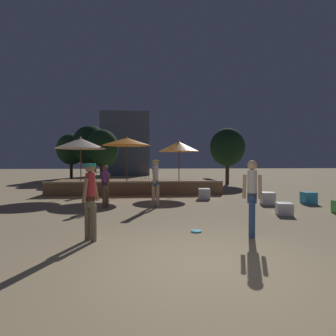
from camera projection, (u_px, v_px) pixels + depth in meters
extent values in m
plane|color=tan|center=(201.00, 265.00, 4.45)|extent=(120.00, 120.00, 0.00)
cube|color=olive|center=(136.00, 186.00, 15.11)|extent=(9.27, 3.15, 0.66)
cube|color=#CCB793|center=(135.00, 182.00, 13.57)|extent=(9.27, 0.12, 0.08)
cylinder|color=brown|center=(127.00, 170.00, 13.56)|extent=(0.05, 0.05, 2.59)
cone|color=orange|center=(127.00, 142.00, 13.52)|extent=(2.51, 2.51, 0.40)
sphere|color=orange|center=(127.00, 137.00, 13.52)|extent=(0.08, 0.08, 0.08)
cylinder|color=brown|center=(179.00, 173.00, 14.09)|extent=(0.05, 0.05, 2.30)
cone|color=orange|center=(179.00, 147.00, 14.06)|extent=(2.20, 2.20, 0.52)
sphere|color=orange|center=(179.00, 141.00, 14.05)|extent=(0.08, 0.08, 0.08)
cylinder|color=brown|center=(81.00, 172.00, 13.47)|extent=(0.05, 0.05, 2.42)
cone|color=beige|center=(81.00, 143.00, 13.43)|extent=(2.57, 2.57, 0.53)
sphere|color=beige|center=(81.00, 138.00, 13.43)|extent=(0.08, 0.08, 0.08)
cube|color=white|center=(284.00, 209.00, 8.67)|extent=(0.60, 0.60, 0.39)
cube|color=white|center=(268.00, 198.00, 10.78)|extent=(0.60, 0.60, 0.49)
cube|color=#2D9EDB|center=(309.00, 198.00, 10.94)|extent=(0.51, 0.51, 0.48)
cube|color=white|center=(204.00, 194.00, 12.29)|extent=(0.57, 0.57, 0.49)
cylinder|color=brown|center=(107.00, 197.00, 10.10)|extent=(0.13, 0.13, 0.75)
cylinder|color=brown|center=(104.00, 198.00, 9.97)|extent=(0.13, 0.13, 0.75)
cylinder|color=#72664C|center=(105.00, 186.00, 10.02)|extent=(0.19, 0.19, 0.24)
cylinder|color=purple|center=(105.00, 178.00, 10.01)|extent=(0.19, 0.19, 0.57)
cylinder|color=brown|center=(102.00, 180.00, 10.10)|extent=(0.15, 0.14, 0.52)
cylinder|color=brown|center=(108.00, 180.00, 9.93)|extent=(0.17, 0.16, 0.52)
sphere|color=brown|center=(105.00, 168.00, 10.00)|extent=(0.20, 0.20, 0.20)
cylinder|color=tan|center=(153.00, 196.00, 10.17)|extent=(0.13, 0.13, 0.85)
cylinder|color=tan|center=(158.00, 196.00, 10.11)|extent=(0.13, 0.13, 0.85)
cylinder|color=#2D4C7F|center=(155.00, 183.00, 10.13)|extent=(0.22, 0.22, 0.24)
cylinder|color=white|center=(155.00, 174.00, 10.12)|extent=(0.22, 0.22, 0.65)
cylinder|color=tan|center=(154.00, 176.00, 9.95)|extent=(0.17, 0.25, 0.58)
cylinder|color=tan|center=(157.00, 176.00, 10.29)|extent=(0.16, 0.22, 0.58)
sphere|color=tan|center=(155.00, 163.00, 10.11)|extent=(0.23, 0.23, 0.23)
cylinder|color=#D8D14C|center=(155.00, 161.00, 10.11)|extent=(0.25, 0.25, 0.07)
cylinder|color=#2D4C7F|center=(252.00, 220.00, 6.04)|extent=(0.13, 0.13, 0.83)
cylinder|color=#2D4C7F|center=(251.00, 218.00, 6.21)|extent=(0.13, 0.13, 0.83)
cylinder|color=#2D4C7F|center=(252.00, 198.00, 6.11)|extent=(0.21, 0.21, 0.24)
cylinder|color=beige|center=(252.00, 184.00, 6.10)|extent=(0.21, 0.21, 0.64)
cylinder|color=tan|center=(260.00, 187.00, 6.07)|extent=(0.11, 0.10, 0.57)
cylinder|color=tan|center=(244.00, 186.00, 6.14)|extent=(0.12, 0.11, 0.57)
sphere|color=tan|center=(252.00, 165.00, 6.09)|extent=(0.23, 0.23, 0.23)
cylinder|color=#72664C|center=(88.00, 222.00, 5.84)|extent=(0.13, 0.13, 0.80)
cylinder|color=#72664C|center=(94.00, 223.00, 5.77)|extent=(0.13, 0.13, 0.80)
cylinder|color=#72664C|center=(90.00, 201.00, 5.79)|extent=(0.21, 0.21, 0.24)
cylinder|color=#B22D33|center=(90.00, 187.00, 5.79)|extent=(0.21, 0.21, 0.61)
cylinder|color=#997051|center=(85.00, 191.00, 5.63)|extent=(0.16, 0.20, 0.55)
cylinder|color=#997051|center=(95.00, 189.00, 5.94)|extent=(0.17, 0.23, 0.55)
sphere|color=#997051|center=(90.00, 168.00, 5.78)|extent=(0.22, 0.22, 0.22)
cylinder|color=teal|center=(90.00, 165.00, 5.77)|extent=(0.24, 0.24, 0.07)
cylinder|color=#47474C|center=(149.00, 175.00, 15.06)|extent=(0.02, 0.02, 0.45)
cylinder|color=#47474C|center=(144.00, 175.00, 15.18)|extent=(0.02, 0.02, 0.45)
cylinder|color=#47474C|center=(146.00, 176.00, 14.79)|extent=(0.02, 0.02, 0.45)
cylinder|color=#47474C|center=(142.00, 175.00, 14.91)|extent=(0.02, 0.02, 0.45)
cylinder|color=#47474C|center=(145.00, 171.00, 14.98)|extent=(0.40, 0.40, 0.02)
cube|color=#47474C|center=(144.00, 168.00, 14.82)|extent=(0.33, 0.20, 0.45)
cylinder|color=#47474C|center=(102.00, 176.00, 13.98)|extent=(0.02, 0.02, 0.45)
cylinder|color=#47474C|center=(100.00, 176.00, 14.24)|extent=(0.02, 0.02, 0.45)
cylinder|color=#47474C|center=(96.00, 177.00, 13.82)|extent=(0.02, 0.02, 0.45)
cylinder|color=#47474C|center=(95.00, 176.00, 14.08)|extent=(0.02, 0.02, 0.45)
cylinder|color=#47474C|center=(98.00, 172.00, 14.02)|extent=(0.40, 0.40, 0.02)
cube|color=#47474C|center=(95.00, 168.00, 13.93)|extent=(0.19, 0.33, 0.45)
cylinder|color=#33B2D8|center=(196.00, 231.00, 6.56)|extent=(0.27, 0.27, 0.03)
cylinder|color=#3D2B1C|center=(91.00, 171.00, 24.35)|extent=(0.28, 0.28, 1.76)
ellipsoid|color=black|center=(91.00, 145.00, 24.29)|extent=(3.35, 3.35, 3.69)
cylinder|color=#3D2B1C|center=(104.00, 173.00, 23.06)|extent=(0.28, 0.28, 1.50)
ellipsoid|color=black|center=(104.00, 152.00, 23.01)|extent=(2.49, 2.49, 2.73)
cylinder|color=#3D2B1C|center=(227.00, 173.00, 20.18)|extent=(0.28, 0.28, 1.67)
ellipsoid|color=black|center=(227.00, 147.00, 20.13)|extent=(2.65, 2.65, 2.92)
cylinder|color=#3D2B1C|center=(102.00, 172.00, 22.40)|extent=(0.28, 0.28, 1.73)
ellipsoid|color=black|center=(102.00, 147.00, 22.34)|extent=(2.78, 2.78, 3.06)
cylinder|color=#3D2B1C|center=(71.00, 171.00, 24.80)|extent=(0.28, 0.28, 1.73)
ellipsoid|color=#19381E|center=(71.00, 149.00, 24.75)|extent=(2.65, 2.65, 2.91)
cube|color=#4C5666|center=(126.00, 144.00, 33.71)|extent=(6.07, 3.02, 8.03)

